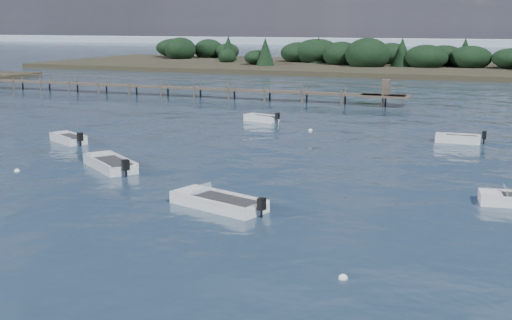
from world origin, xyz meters
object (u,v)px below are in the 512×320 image
at_px(tender_far_grey, 68,140).
at_px(dinghy_mid_white_a, 218,204).
at_px(tender_far_grey_b, 458,140).
at_px(tender_far_white, 261,120).
at_px(dinghy_mid_grey, 110,166).
at_px(jetty, 164,87).

bearing_deg(tender_far_grey, dinghy_mid_white_a, -33.53).
bearing_deg(tender_far_grey_b, tender_far_white, 165.40).
distance_m(tender_far_white, tender_far_grey, 17.02).
bearing_deg(dinghy_mid_grey, tender_far_grey, 141.21).
relative_size(tender_far_grey, dinghy_mid_white_a, 0.72).
bearing_deg(tender_far_grey, tender_far_white, 56.86).
distance_m(tender_far_white, tender_far_grey_b, 17.13).
height_order(tender_far_grey, jetty, jetty).
height_order(tender_far_white, dinghy_mid_white_a, dinghy_mid_white_a).
relative_size(tender_far_white, dinghy_mid_white_a, 0.67).
xyz_separation_m(tender_far_grey, tender_far_grey_b, (25.88, 9.93, -0.00)).
relative_size(tender_far_grey, jetty, 0.06).
relative_size(tender_far_grey_b, dinghy_mid_white_a, 0.68).
xyz_separation_m(tender_far_grey, dinghy_mid_grey, (7.50, -6.03, 0.00)).
xyz_separation_m(tender_far_white, tender_far_grey, (-9.30, -14.25, 0.00)).
bearing_deg(tender_far_grey, dinghy_mid_grey, -38.79).
xyz_separation_m(dinghy_mid_grey, jetty, (-15.85, 34.90, 0.82)).
bearing_deg(dinghy_mid_white_a, tender_far_grey_b, 66.54).
distance_m(tender_far_white, dinghy_mid_white_a, 26.42).
relative_size(tender_far_white, jetty, 0.05).
height_order(tender_far_white, dinghy_mid_grey, dinghy_mid_grey).
relative_size(tender_far_white, tender_far_grey, 0.94).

